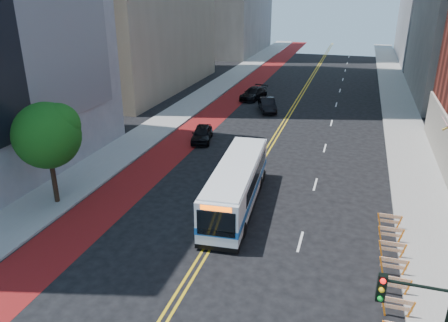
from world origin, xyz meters
TOP-DOWN VIEW (x-y plane):
  - ground at (0.00, 0.00)m, footprint 160.00×160.00m
  - sidewalk_left at (-12.00, 30.00)m, footprint 4.00×140.00m
  - sidewalk_right at (12.00, 30.00)m, footprint 4.00×140.00m
  - bus_lane_paint at (-8.10, 30.00)m, footprint 3.60×140.00m
  - center_line_inner at (-0.18, 30.00)m, footprint 0.14×140.00m
  - center_line_outer at (0.18, 30.00)m, footprint 0.14×140.00m
  - lane_dashes at (4.80, 38.00)m, footprint 0.14×98.20m
  - construction_barriers at (9.60, 3.42)m, footprint 1.42×10.91m
  - street_tree at (-11.24, 6.04)m, footprint 4.20×4.20m
  - traffic_signal at (9.41, -3.51)m, footprint 2.21×0.34m
  - transit_bus at (0.21, 9.07)m, footprint 3.22×11.18m
  - car_a at (-6.32, 20.61)m, footprint 2.53×4.48m
  - car_b at (-2.65, 32.57)m, footprint 3.10×4.87m
  - car_c at (-5.49, 37.71)m, footprint 3.10×5.43m

SIDE VIEW (x-z plane):
  - ground at x=0.00m, z-range 0.00..0.00m
  - center_line_inner at x=-0.18m, z-range 0.00..0.01m
  - center_line_outer at x=0.18m, z-range 0.00..0.01m
  - bus_lane_paint at x=-8.10m, z-range 0.00..0.01m
  - lane_dashes at x=4.80m, z-range 0.00..0.01m
  - sidewalk_left at x=-12.00m, z-range 0.00..0.15m
  - sidewalk_right at x=12.00m, z-range 0.00..0.15m
  - construction_barriers at x=9.60m, z-range 0.17..1.18m
  - car_a at x=-6.32m, z-range 0.00..1.44m
  - car_c at x=-5.49m, z-range 0.00..1.48m
  - car_b at x=-2.65m, z-range 0.00..1.52m
  - transit_bus at x=0.21m, z-range 0.07..3.10m
  - traffic_signal at x=9.41m, z-range 1.18..6.26m
  - street_tree at x=-11.24m, z-range 1.56..8.26m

